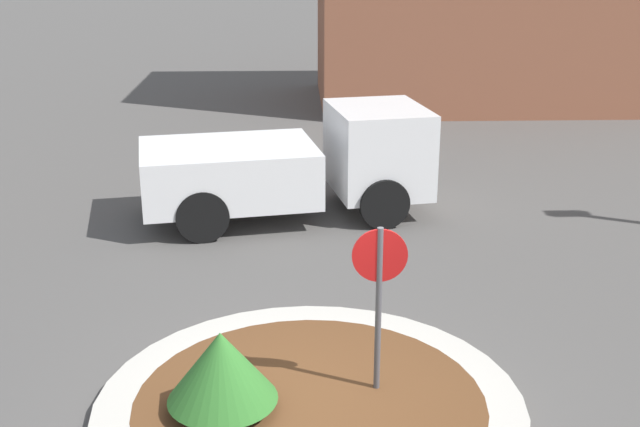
% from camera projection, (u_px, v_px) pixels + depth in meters
% --- Properties ---
extents(ground_plane, '(120.00, 120.00, 0.00)m').
position_uv_depth(ground_plane, '(310.00, 410.00, 8.94)').
color(ground_plane, '#514F4C').
extents(traffic_island, '(4.78, 4.78, 0.13)m').
position_uv_depth(traffic_island, '(310.00, 405.00, 8.92)').
color(traffic_island, '#BCB7AD').
rests_on(traffic_island, ground_plane).
extents(stop_sign, '(0.61, 0.07, 2.07)m').
position_uv_depth(stop_sign, '(379.00, 285.00, 8.73)').
color(stop_sign, '#4C4C51').
rests_on(stop_sign, ground_plane).
extents(island_shrub, '(1.20, 1.20, 0.93)m').
position_uv_depth(island_shrub, '(221.00, 366.00, 8.54)').
color(island_shrub, brown).
rests_on(island_shrub, traffic_island).
extents(utility_truck, '(5.51, 3.00, 2.00)m').
position_uv_depth(utility_truck, '(296.00, 164.00, 14.80)').
color(utility_truck, white).
rests_on(utility_truck, ground_plane).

